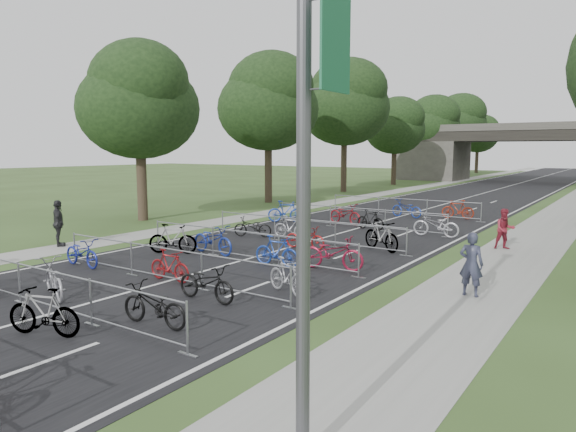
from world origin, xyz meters
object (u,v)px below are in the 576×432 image
Objects in this scene: lamppost at (306,126)px; pedestrian_c at (58,224)px; pedestrian_b at (505,229)px; pedestrian_a at (471,264)px; overpass_bridge at (525,153)px.

lamppost is 4.26× the size of pedestrian_c.
pedestrian_a is at bearing -114.70° from pedestrian_b.
pedestrian_c reaches higher than pedestrian_a.
pedestrian_b is at bearing -81.02° from overpass_bridge.
overpass_bridge is 3.78× the size of lamppost.
pedestrian_c is (-15.37, -9.78, 0.15)m from pedestrian_b.
lamppost is 5.03× the size of pedestrian_b.
overpass_bridge reaches higher than pedestrian_c.
overpass_bridge reaches higher than pedestrian_b.
overpass_bridge is at bearing -66.66° from pedestrian_c.
overpass_bridge is 18.99× the size of pedestrian_b.
overpass_bridge is 63.55m from lamppost.
lamppost reaches higher than overpass_bridge.
pedestrian_a is 7.62m from pedestrian_b.
pedestrian_c is at bearing 8.09° from pedestrian_a.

